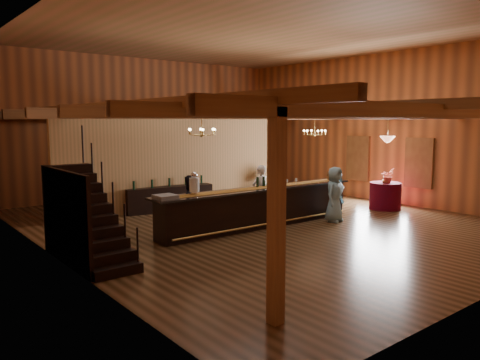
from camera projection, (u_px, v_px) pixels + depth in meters
floor at (260, 222)px, 14.05m from camera, size 14.00×14.00×0.00m
ceiling at (261, 33)px, 13.36m from camera, size 14.00×14.00×0.00m
wall_back at (148, 127)px, 19.13m from camera, size 12.00×0.10×5.50m
wall_left at (49, 133)px, 9.99m from camera, size 0.10×14.00×5.50m
wall_right at (382, 128)px, 17.42m from camera, size 0.10×14.00×5.50m
beam_grid at (250, 113)px, 14.04m from camera, size 11.90×13.90×0.39m
support_posts at (272, 170)px, 13.46m from camera, size 9.20×10.20×3.20m
partition_wall at (183, 163)px, 16.26m from camera, size 9.00×0.18×3.10m
window_right_front at (419, 163)px, 16.30m from camera, size 0.12×1.05×1.75m
window_right_back at (358, 158)px, 18.32m from camera, size 0.12×1.05×1.75m
staircase at (91, 216)px, 9.97m from camera, size 1.00×2.80×2.00m
backroom_boxes at (161, 186)px, 18.06m from camera, size 4.10×0.60×1.10m
tasting_bar at (259, 207)px, 13.34m from camera, size 6.72×1.00×1.13m
beverage_dispenser at (194, 184)px, 11.99m from camera, size 0.26×0.26×0.60m
glass_rack_tray at (165, 197)px, 11.39m from camera, size 0.50×0.50×0.10m
raffle_drum at (332, 175)px, 15.00m from camera, size 0.34×0.24×0.30m
bar_bottle_0 at (257, 182)px, 13.37m from camera, size 0.07×0.07×0.30m
bar_bottle_1 at (264, 182)px, 13.51m from camera, size 0.07×0.07×0.30m
bar_bottle_2 at (270, 181)px, 13.66m from camera, size 0.07×0.07×0.30m
backbar_shelf at (170, 199)px, 15.67m from camera, size 3.01×0.92×0.84m
round_table at (385, 196)px, 16.03m from camera, size 1.06×1.06×0.91m
chandelier_left at (202, 131)px, 12.85m from camera, size 0.80×0.80×0.64m
chandelier_right at (314, 132)px, 16.64m from camera, size 0.80×0.80×0.75m
pendant_lamp at (387, 139)px, 15.78m from camera, size 0.52×0.52×0.90m
bartender at (260, 193)px, 14.22m from camera, size 0.63×0.43×1.68m
staff_second at (189, 204)px, 12.69m from camera, size 0.76×0.59×1.55m
guest at (335, 194)px, 13.96m from camera, size 0.92×0.72×1.66m
floor_plant at (270, 183)px, 17.95m from camera, size 0.85×0.75×1.29m
table_flowers at (387, 176)px, 15.83m from camera, size 0.54×0.50×0.51m
table_vase at (385, 179)px, 15.84m from camera, size 0.15×0.15×0.27m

